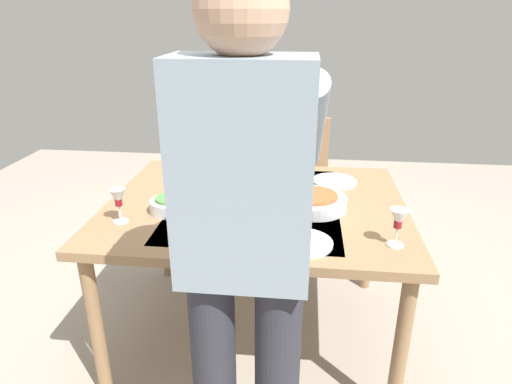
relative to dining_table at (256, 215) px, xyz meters
name	(u,v)px	position (x,y,z in m)	size (l,w,h in m)	color
ground_plane	(256,330)	(0.00, 0.00, -0.67)	(6.00, 6.00, 0.00)	#9E9384
dining_table	(256,215)	(0.00, 0.00, 0.00)	(1.38, 1.10, 0.74)	#93704C
chair_near	(298,177)	(-0.18, -0.93, -0.14)	(0.40, 0.40, 0.91)	brown
person_server	(245,246)	(-0.06, 0.81, 0.29)	(0.42, 0.61, 1.69)	#2D2D38
wine_bottle	(248,210)	(-0.01, 0.33, 0.18)	(0.07, 0.07, 0.30)	black
wine_glass_left	(118,199)	(0.55, 0.28, 0.18)	(0.07, 0.07, 0.15)	white
wine_glass_right	(398,221)	(-0.57, 0.36, 0.18)	(0.07, 0.07, 0.15)	white
water_cup_near_left	(179,172)	(0.43, -0.24, 0.12)	(0.08, 0.08, 0.09)	silver
water_cup_near_right	(267,168)	(-0.02, -0.35, 0.12)	(0.08, 0.08, 0.10)	silver
serving_bowl_pasta	(313,201)	(-0.27, 0.04, 0.10)	(0.30, 0.30, 0.07)	silver
side_bowl_salad	(170,204)	(0.37, 0.15, 0.10)	(0.18, 0.18, 0.07)	silver
dinner_plate_near	(303,243)	(-0.22, 0.38, 0.08)	(0.23, 0.23, 0.01)	silver
dinner_plate_far	(334,181)	(-0.38, -0.30, 0.08)	(0.23, 0.23, 0.01)	silver
table_knife	(254,193)	(0.02, -0.10, 0.07)	(0.01, 0.20, 0.01)	silver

